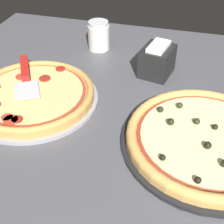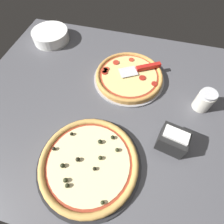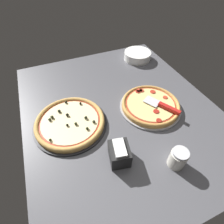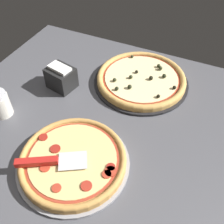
{
  "view_description": "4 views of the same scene",
  "coord_description": "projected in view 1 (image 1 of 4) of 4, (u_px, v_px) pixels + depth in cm",
  "views": [
    {
      "loc": [
        55.72,
        22.77,
        52.33
      ],
      "look_at": [
        -4.3,
        6.55,
        3.0
      ],
      "focal_mm": 50.0,
      "sensor_mm": 36.0,
      "label": 1
    },
    {
      "loc": [
        -14.71,
        45.7,
        67.99
      ],
      "look_at": [
        -4.3,
        6.55,
        3.0
      ],
      "focal_mm": 28.0,
      "sensor_mm": 36.0,
      "label": 2
    },
    {
      "loc": [
        -66.28,
        32.36,
        74.6
      ],
      "look_at": [
        -4.3,
        6.55,
        3.0
      ],
      "focal_mm": 28.0,
      "sensor_mm": 36.0,
      "label": 3
    },
    {
      "loc": [
        23.4,
        -53.45,
        72.68
      ],
      "look_at": [
        -4.3,
        6.55,
        3.0
      ],
      "focal_mm": 42.0,
      "sensor_mm": 36.0,
      "label": 4
    }
  ],
  "objects": [
    {
      "name": "ground_plane",
      "position": [
        83.0,
        132.0,
        0.8
      ],
      "size": [
        132.45,
        110.49,
        3.6
      ],
      "primitive_type": "cube",
      "color": "#4C4C51"
    },
    {
      "name": "pizza_pan_back",
      "position": [
        204.0,
        143.0,
        0.74
      ],
      "size": [
        39.91,
        39.91,
        1.0
      ],
      "primitive_type": "cylinder",
      "color": "black",
      "rests_on": "ground_plane"
    },
    {
      "name": "pizza_front",
      "position": [
        33.0,
        94.0,
        0.87
      ],
      "size": [
        33.97,
        33.97,
        2.89
      ],
      "color": "#C68E47",
      "rests_on": "pizza_pan_front"
    },
    {
      "name": "parmesan_shaker",
      "position": [
        99.0,
        36.0,
        1.1
      ],
      "size": [
        7.58,
        7.58,
        10.11
      ],
      "color": "silver",
      "rests_on": "ground_plane"
    },
    {
      "name": "serving_spatula",
      "position": [
        25.0,
        72.0,
        0.91
      ],
      "size": [
        20.92,
        14.54,
        2.0
      ],
      "color": "silver",
      "rests_on": "pizza_front"
    },
    {
      "name": "napkin_holder",
      "position": [
        157.0,
        60.0,
        0.97
      ],
      "size": [
        12.2,
        10.87,
        10.2
      ],
      "color": "black",
      "rests_on": "ground_plane"
    },
    {
      "name": "pizza_pan_front",
      "position": [
        34.0,
        100.0,
        0.88
      ],
      "size": [
        36.13,
        36.13,
        1.0
      ],
      "primitive_type": "cylinder",
      "color": "#939399",
      "rests_on": "ground_plane"
    },
    {
      "name": "pizza_back",
      "position": [
        206.0,
        138.0,
        0.73
      ],
      "size": [
        37.52,
        37.52,
        3.66
      ],
      "color": "tan",
      "rests_on": "pizza_pan_back"
    }
  ]
}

